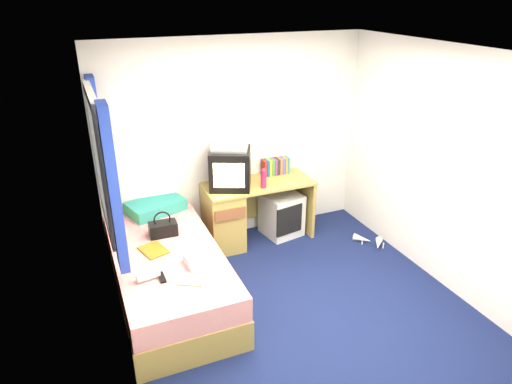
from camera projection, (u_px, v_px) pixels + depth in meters
name	position (u px, v px, depth m)	size (l,w,h in m)	color
ground	(298.00, 309.00, 4.43)	(3.40, 3.40, 0.00)	#0C1438
room_shell	(305.00, 171.00, 3.83)	(3.40, 3.40, 3.40)	white
bed	(169.00, 275.00, 4.49)	(1.01, 2.00, 0.54)	#A58D45
pillow	(156.00, 206.00, 5.14)	(0.60, 0.38, 0.13)	#185E9E
desk	(236.00, 212.00, 5.44)	(1.30, 0.55, 0.75)	#A58D45
storage_cube	(281.00, 214.00, 5.70)	(0.43, 0.43, 0.54)	silver
crt_tv	(230.00, 169.00, 5.18)	(0.58, 0.57, 0.45)	black
vcr	(230.00, 146.00, 5.08)	(0.40, 0.29, 0.08)	silver
book_row	(276.00, 166.00, 5.60)	(0.34, 0.13, 0.20)	maroon
picture_frame	(283.00, 167.00, 5.66)	(0.02, 0.12, 0.14)	black
pink_water_bottle	(264.00, 179.00, 5.21)	(0.07, 0.07, 0.21)	#CB1C45
aerosol_can	(242.00, 175.00, 5.34)	(0.05, 0.05, 0.19)	silver
handbag	(163.00, 228.00, 4.64)	(0.29, 0.17, 0.27)	black
towel	(200.00, 259.00, 4.18)	(0.27, 0.22, 0.09)	silver
magazine	(154.00, 250.00, 4.39)	(0.21, 0.28, 0.01)	gold
water_bottle	(148.00, 276.00, 3.95)	(0.07, 0.07, 0.20)	#B5C0C7
colour_swatch_fan	(190.00, 284.00, 3.90)	(0.22, 0.06, 0.01)	gold
remote_control	(162.00, 277.00, 3.97)	(0.05, 0.16, 0.02)	black
window_assembly	(103.00, 164.00, 4.06)	(0.11, 1.42, 1.40)	silver
white_heels	(370.00, 242.00, 5.53)	(0.32, 0.40, 0.09)	silver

